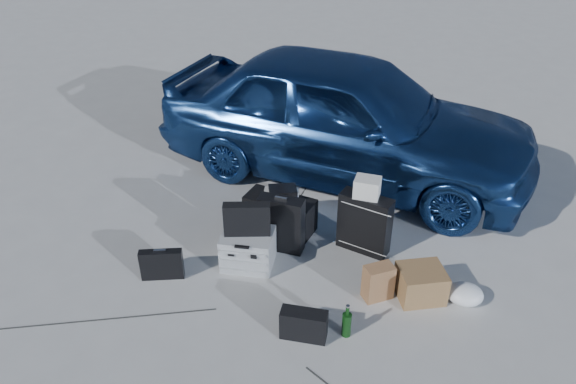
% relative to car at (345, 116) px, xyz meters
% --- Properties ---
extents(ground, '(60.00, 60.00, 0.00)m').
position_rel_car_xyz_m(ground, '(-0.22, -2.49, -0.77)').
color(ground, '#B0AFAB').
rests_on(ground, ground).
extents(car, '(4.84, 2.84, 1.55)m').
position_rel_car_xyz_m(car, '(0.00, 0.00, 0.00)').
color(car, navy).
rests_on(car, ground).
extents(pelican_case, '(0.50, 0.42, 0.36)m').
position_rel_car_xyz_m(pelican_case, '(-0.74, -2.02, -0.59)').
color(pelican_case, '#A0A4A5').
rests_on(pelican_case, ground).
extents(laptop_bag, '(0.46, 0.20, 0.34)m').
position_rel_car_xyz_m(laptop_bag, '(-0.74, -2.01, -0.25)').
color(laptop_bag, black).
rests_on(laptop_bag, pelican_case).
extents(briefcase, '(0.42, 0.19, 0.32)m').
position_rel_car_xyz_m(briefcase, '(-1.50, -2.38, -0.62)').
color(briefcase, black).
rests_on(briefcase, ground).
extents(suitcase_left, '(0.48, 0.23, 0.60)m').
position_rel_car_xyz_m(suitcase_left, '(-0.47, -1.71, -0.47)').
color(suitcase_left, black).
rests_on(suitcase_left, ground).
extents(suitcase_right, '(0.56, 0.36, 0.63)m').
position_rel_car_xyz_m(suitcase_right, '(0.37, -1.57, -0.46)').
color(suitcase_right, black).
rests_on(suitcase_right, ground).
extents(white_carton, '(0.27, 0.22, 0.20)m').
position_rel_car_xyz_m(white_carton, '(0.36, -1.56, -0.04)').
color(white_carton, silver).
rests_on(white_carton, suitcase_right).
extents(duffel_bag, '(0.81, 0.51, 0.38)m').
position_rel_car_xyz_m(duffel_bag, '(-0.55, -1.36, -0.59)').
color(duffel_bag, black).
rests_on(duffel_bag, ground).
extents(flat_box_white, '(0.40, 0.31, 0.06)m').
position_rel_car_xyz_m(flat_box_white, '(-0.54, -1.36, -0.37)').
color(flat_box_white, silver).
rests_on(flat_box_white, duffel_bag).
extents(flat_box_black, '(0.34, 0.28, 0.06)m').
position_rel_car_xyz_m(flat_box_black, '(-0.52, -1.35, -0.30)').
color(flat_box_black, black).
rests_on(flat_box_black, flat_box_white).
extents(kraft_bag, '(0.31, 0.27, 0.35)m').
position_rel_car_xyz_m(kraft_bag, '(0.55, -2.29, -0.60)').
color(kraft_bag, '#9E6A44').
rests_on(kraft_bag, ground).
extents(cardboard_box, '(0.50, 0.47, 0.31)m').
position_rel_car_xyz_m(cardboard_box, '(0.93, -2.21, -0.62)').
color(cardboard_box, olive).
rests_on(cardboard_box, ground).
extents(plastic_bag, '(0.34, 0.29, 0.18)m').
position_rel_car_xyz_m(plastic_bag, '(1.33, -2.21, -0.68)').
color(plastic_bag, white).
rests_on(plastic_bag, ground).
extents(messenger_bag, '(0.40, 0.16, 0.28)m').
position_rel_car_xyz_m(messenger_bag, '(-0.04, -2.90, -0.64)').
color(messenger_bag, black).
rests_on(messenger_bag, ground).
extents(green_bottle, '(0.10, 0.10, 0.32)m').
position_rel_car_xyz_m(green_bottle, '(0.31, -2.81, -0.61)').
color(green_bottle, black).
rests_on(green_bottle, ground).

